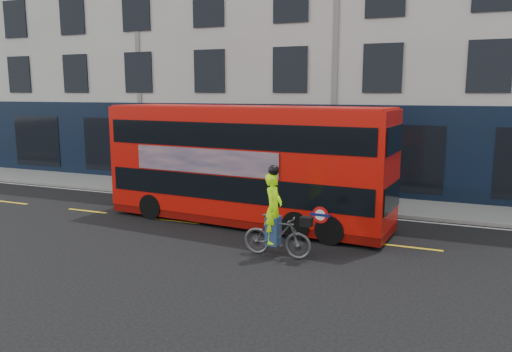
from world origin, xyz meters
The scene contains 8 objects.
ground centered at (0.00, 0.00, 0.00)m, with size 120.00×120.00×0.00m, color black.
pavement centered at (0.00, 6.50, 0.06)m, with size 60.00×3.00×0.12m, color gray.
kerb centered at (0.00, 5.00, 0.07)m, with size 60.00×0.12×0.13m, color gray.
building_terrace centered at (0.00, 12.94, 7.49)m, with size 50.00×10.07×15.00m.
road_edge_line centered at (0.00, 4.70, 0.00)m, with size 58.00×0.10×0.01m, color silver.
lane_dashes centered at (0.00, 1.50, 0.00)m, with size 58.00×0.12×0.01m, color yellow, non-canonical shape.
bus centered at (-1.62, 2.20, 2.08)m, with size 10.25×3.12×4.07m.
cyclist centered at (0.59, -0.80, 0.86)m, with size 1.99×0.71×2.58m.
Camera 1 is at (5.16, -13.34, 4.53)m, focal length 35.00 mm.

